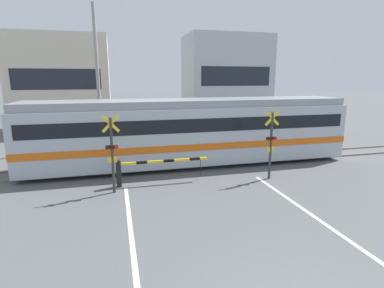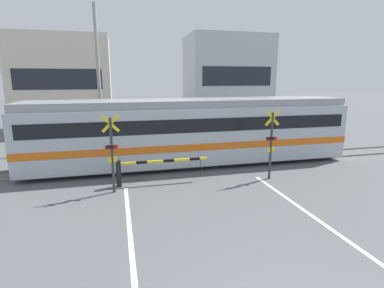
# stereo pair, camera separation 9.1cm
# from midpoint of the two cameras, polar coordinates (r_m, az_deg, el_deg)

# --- Properties ---
(rail_track_near) EXTENTS (50.00, 0.10, 0.08)m
(rail_track_near) POSITION_cam_midpoint_polar(r_m,az_deg,el_deg) (15.01, -1.75, -4.51)
(rail_track_near) COLOR #6B6051
(rail_track_near) RESTS_ON ground_plane
(rail_track_far) EXTENTS (50.00, 0.10, 0.08)m
(rail_track_far) POSITION_cam_midpoint_polar(r_m,az_deg,el_deg) (16.36, -2.86, -3.09)
(rail_track_far) COLOR #6B6051
(rail_track_far) RESTS_ON ground_plane
(road_stripe_right) EXTENTS (0.14, 12.68, 0.01)m
(road_stripe_right) POSITION_cam_midpoint_polar(r_m,az_deg,el_deg) (9.30, 30.42, -17.68)
(road_stripe_right) COLOR white
(road_stripe_right) RESTS_ON ground_plane
(commuter_train) EXTENTS (16.32, 2.88, 3.37)m
(commuter_train) POSITION_cam_midpoint_polar(r_m,az_deg,el_deg) (15.41, -0.36, 2.68)
(commuter_train) COLOR #ADB7C1
(commuter_train) RESTS_ON ground_plane
(crossing_barrier_near) EXTENTS (3.91, 0.20, 1.13)m
(crossing_barrier_near) POSITION_cam_midpoint_polar(r_m,az_deg,el_deg) (12.73, -9.53, -4.37)
(crossing_barrier_near) COLOR black
(crossing_barrier_near) RESTS_ON ground_plane
(crossing_barrier_far) EXTENTS (3.91, 0.20, 1.13)m
(crossing_barrier_far) POSITION_cam_midpoint_polar(r_m,az_deg,el_deg) (18.75, 2.30, 1.21)
(crossing_barrier_far) COLOR black
(crossing_barrier_far) RESTS_ON ground_plane
(crossing_signal_left) EXTENTS (0.68, 0.15, 3.07)m
(crossing_signal_left) POSITION_cam_midpoint_polar(r_m,az_deg,el_deg) (11.88, -15.19, -1.24)
(crossing_signal_left) COLOR #333333
(crossing_signal_left) RESTS_ON ground_plane
(crossing_signal_right) EXTENTS (0.68, 0.15, 3.07)m
(crossing_signal_right) POSITION_cam_midpoint_polar(r_m,az_deg,el_deg) (13.54, 14.63, 0.44)
(crossing_signal_right) COLOR #333333
(crossing_signal_right) RESTS_ON ground_plane
(pedestrian) EXTENTS (0.38, 0.22, 1.60)m
(pedestrian) POSITION_cam_midpoint_polar(r_m,az_deg,el_deg) (20.47, -3.49, 2.56)
(pedestrian) COLOR brown
(pedestrian) RESTS_ON ground_plane
(building_left_of_street) EXTENTS (7.70, 5.15, 7.88)m
(building_left_of_street) POSITION_cam_midpoint_polar(r_m,az_deg,el_deg) (28.13, -23.50, 10.46)
(building_left_of_street) COLOR beige
(building_left_of_street) RESTS_ON ground_plane
(building_right_of_street) EXTENTS (7.66, 5.15, 8.35)m
(building_right_of_street) POSITION_cam_midpoint_polar(r_m,az_deg,el_deg) (29.72, 6.37, 11.88)
(building_right_of_street) COLOR #B2B7BC
(building_right_of_street) RESTS_ON ground_plane
(utility_pole_streetside) EXTENTS (0.22, 0.22, 8.87)m
(utility_pole_streetside) POSITION_cam_midpoint_polar(r_m,az_deg,el_deg) (20.13, -17.63, 11.92)
(utility_pole_streetside) COLOR gray
(utility_pole_streetside) RESTS_ON ground_plane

